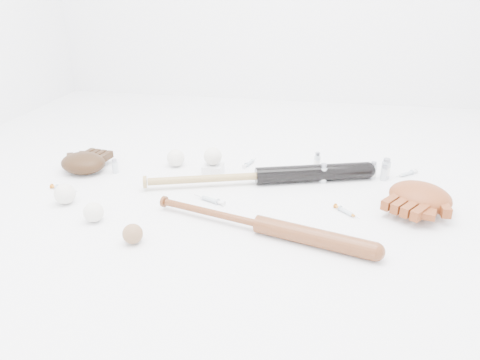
% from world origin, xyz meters
% --- Properties ---
extents(bat_dark, '(0.97, 0.38, 0.07)m').
position_xyz_m(bat_dark, '(0.08, 0.11, 0.04)').
color(bat_dark, black).
rests_on(bat_dark, ground).
extents(bat_wood, '(0.81, 0.28, 0.06)m').
position_xyz_m(bat_wood, '(0.14, -0.27, 0.03)').
color(bat_wood, brown).
rests_on(bat_wood, ground).
extents(glove_dark, '(0.27, 0.27, 0.09)m').
position_xyz_m(glove_dark, '(-0.70, 0.10, 0.04)').
color(glove_dark, '#311C0D').
rests_on(glove_dark, ground).
extents(glove_tan, '(0.38, 0.38, 0.10)m').
position_xyz_m(glove_tan, '(0.70, 0.00, 0.05)').
color(glove_tan, brown).
rests_on(glove_tan, ground).
extents(trading_card, '(0.09, 0.11, 0.01)m').
position_xyz_m(trading_card, '(-0.70, 0.19, 0.00)').
color(trading_card, yellow).
rests_on(trading_card, ground).
extents(pedestal, '(0.08, 0.08, 0.05)m').
position_xyz_m(pedestal, '(-0.13, 0.18, 0.02)').
color(pedestal, white).
rests_on(pedestal, ground).
extents(baseball_on_pedestal, '(0.08, 0.08, 0.08)m').
position_xyz_m(baseball_on_pedestal, '(-0.13, 0.18, 0.08)').
color(baseball_on_pedestal, silver).
rests_on(baseball_on_pedestal, pedestal).
extents(baseball_left, '(0.08, 0.08, 0.08)m').
position_xyz_m(baseball_left, '(-0.62, -0.20, 0.04)').
color(baseball_left, silver).
rests_on(baseball_left, ground).
extents(baseball_upper, '(0.08, 0.08, 0.08)m').
position_xyz_m(baseball_upper, '(-0.32, 0.24, 0.04)').
color(baseball_upper, silver).
rests_on(baseball_upper, ground).
extents(baseball_mid, '(0.07, 0.07, 0.07)m').
position_xyz_m(baseball_mid, '(-0.45, -0.31, 0.04)').
color(baseball_mid, silver).
rests_on(baseball_mid, ground).
extents(baseball_aged, '(0.07, 0.07, 0.07)m').
position_xyz_m(baseball_aged, '(-0.26, -0.42, 0.03)').
color(baseball_aged, brown).
rests_on(baseball_aged, ground).
extents(syringe_0, '(0.15, 0.05, 0.02)m').
position_xyz_m(syringe_0, '(-0.69, -0.09, 0.01)').
color(syringe_0, '#ADBCC6').
rests_on(syringe_0, ground).
extents(syringe_1, '(0.15, 0.09, 0.02)m').
position_xyz_m(syringe_1, '(-0.08, -0.08, 0.01)').
color(syringe_1, '#ADBCC6').
rests_on(syringe_1, ground).
extents(syringe_2, '(0.06, 0.14, 0.02)m').
position_xyz_m(syringe_2, '(0.01, 0.32, 0.01)').
color(syringe_2, '#ADBCC6').
rests_on(syringe_2, ground).
extents(syringe_3, '(0.11, 0.11, 0.02)m').
position_xyz_m(syringe_3, '(0.43, -0.09, 0.01)').
color(syringe_3, '#ADBCC6').
rests_on(syringe_3, ground).
extents(syringe_4, '(0.12, 0.11, 0.02)m').
position_xyz_m(syringe_4, '(0.70, 0.32, 0.01)').
color(syringe_4, '#ADBCC6').
rests_on(syringe_4, ground).
extents(vial_0, '(0.03, 0.03, 0.07)m').
position_xyz_m(vial_0, '(0.55, 0.26, 0.04)').
color(vial_0, silver).
rests_on(vial_0, ground).
extents(vial_1, '(0.03, 0.03, 0.07)m').
position_xyz_m(vial_1, '(0.59, 0.25, 0.03)').
color(vial_1, silver).
rests_on(vial_1, ground).
extents(vial_2, '(0.03, 0.03, 0.08)m').
position_xyz_m(vial_2, '(0.34, 0.18, 0.04)').
color(vial_2, silver).
rests_on(vial_2, ground).
extents(vial_3, '(0.04, 0.04, 0.09)m').
position_xyz_m(vial_3, '(0.60, 0.28, 0.04)').
color(vial_3, silver).
rests_on(vial_3, ground).
extents(vial_4, '(0.03, 0.03, 0.06)m').
position_xyz_m(vial_4, '(-0.56, 0.11, 0.03)').
color(vial_4, silver).
rests_on(vial_4, ground).
extents(vial_5, '(0.03, 0.03, 0.07)m').
position_xyz_m(vial_5, '(0.31, 0.34, 0.04)').
color(vial_5, silver).
rests_on(vial_5, ground).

